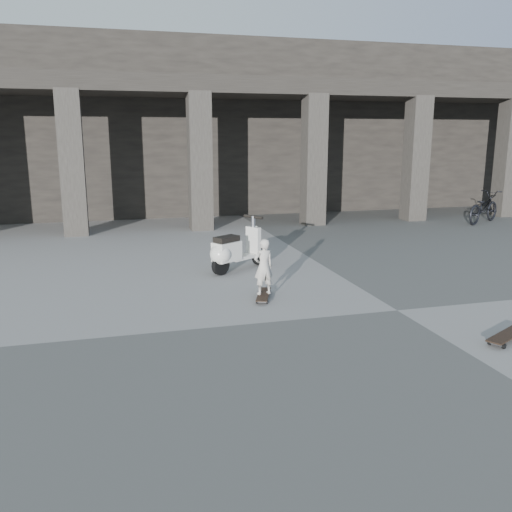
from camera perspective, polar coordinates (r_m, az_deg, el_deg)
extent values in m
plane|color=#4B4B49|center=(9.11, 14.64, -5.56)|extent=(90.00, 90.00, 0.00)
cube|color=black|center=(21.93, -3.66, 13.19)|extent=(28.00, 6.00, 6.00)
cube|color=black|center=(17.69, -0.73, 17.24)|extent=(28.00, 2.80, 0.50)
cube|color=#2D2A25|center=(16.03, -18.80, 9.18)|extent=(0.65, 0.65, 4.00)
cube|color=#2D2A25|center=(16.21, -5.93, 9.81)|extent=(0.65, 0.65, 4.00)
cube|color=#2D2A25|center=(17.15, 6.10, 9.96)|extent=(0.65, 0.65, 4.00)
cube|color=#2D2A25|center=(18.74, 16.49, 9.74)|extent=(0.65, 0.65, 4.00)
cube|color=#2D2A25|center=(20.82, 25.02, 9.33)|extent=(0.65, 0.65, 4.00)
cube|color=black|center=(9.42, 0.80, -4.06)|extent=(0.48, 0.85, 0.02)
cube|color=#B2B2B7|center=(9.71, 0.95, -3.76)|extent=(0.18, 0.10, 0.03)
cube|color=#B2B2B7|center=(9.15, 0.63, -4.79)|extent=(0.18, 0.10, 0.03)
cylinder|color=black|center=(9.72, 0.44, -3.80)|extent=(0.05, 0.07, 0.06)
cylinder|color=black|center=(9.71, 1.46, -3.83)|extent=(0.05, 0.07, 0.06)
cylinder|color=black|center=(9.16, 0.09, -4.83)|extent=(0.05, 0.07, 0.06)
cylinder|color=black|center=(9.15, 1.18, -4.86)|extent=(0.05, 0.07, 0.06)
cube|color=black|center=(8.28, 24.90, -7.55)|extent=(0.86, 0.59, 0.02)
cube|color=#B2B2B7|center=(8.03, 24.03, -8.40)|extent=(0.14, 0.20, 0.03)
cylinder|color=black|center=(8.60, 25.05, -7.22)|extent=(0.08, 0.06, 0.08)
cylinder|color=black|center=(8.07, 23.39, -8.33)|extent=(0.08, 0.06, 0.08)
cylinder|color=black|center=(8.00, 24.66, -8.62)|extent=(0.08, 0.06, 0.08)
imported|color=#BDB6AA|center=(9.29, 0.81, -1.14)|extent=(0.39, 0.29, 0.97)
cylinder|color=black|center=(11.80, 0.40, 0.03)|extent=(0.40, 0.31, 0.41)
cylinder|color=black|center=(10.98, -3.74, -0.95)|extent=(0.40, 0.31, 0.41)
cube|color=silver|center=(11.39, -1.49, -0.11)|extent=(0.67, 0.56, 0.07)
cube|color=silver|center=(11.04, -3.10, 0.51)|extent=(0.66, 0.58, 0.39)
sphere|color=silver|center=(10.93, -3.76, 0.20)|extent=(0.43, 0.43, 0.43)
cube|color=black|center=(10.99, -3.11, 1.82)|extent=(0.58, 0.50, 0.10)
cube|color=silver|center=(11.58, -0.29, 1.62)|extent=(0.27, 0.35, 0.60)
cube|color=silver|center=(11.78, 0.40, 0.43)|extent=(0.34, 0.29, 0.12)
cylinder|color=#B2B2B7|center=(11.51, -0.29, 3.48)|extent=(0.13, 0.13, 0.31)
cylinder|color=black|center=(11.49, -0.29, 4.15)|extent=(0.33, 0.47, 0.06)
sphere|color=white|center=(11.57, -0.08, 2.91)|extent=(0.12, 0.12, 0.12)
imported|color=black|center=(18.91, 22.82, 4.75)|extent=(2.01, 1.53, 1.01)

